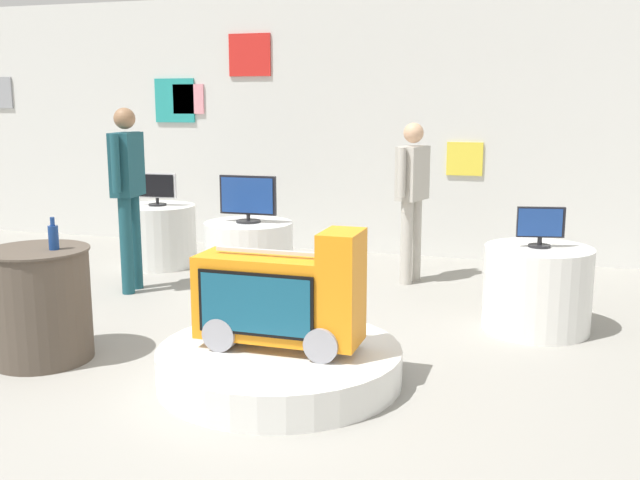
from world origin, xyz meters
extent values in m
plane|color=gray|center=(0.00, 0.00, 0.00)|extent=(30.00, 30.00, 0.00)
cube|color=silver|center=(0.00, 4.36, 1.53)|extent=(12.54, 0.10, 3.06)
cube|color=yellow|center=(0.99, 4.29, 1.17)|extent=(0.41, 0.02, 0.38)
cube|color=pink|center=(-2.48, 4.29, 1.84)|extent=(0.42, 0.02, 0.37)
cube|color=teal|center=(-2.68, 4.29, 1.83)|extent=(0.55, 0.02, 0.55)
cube|color=red|center=(-1.64, 4.29, 2.37)|extent=(0.54, 0.02, 0.51)
cube|color=gray|center=(-5.31, 4.29, 1.93)|extent=(0.31, 0.02, 0.42)
cylinder|color=silver|center=(0.25, 0.12, 0.11)|extent=(1.61, 1.61, 0.23)
cylinder|color=gray|center=(-0.10, 0.13, 0.34)|extent=(0.23, 0.42, 0.22)
cylinder|color=gray|center=(0.59, 0.12, 0.34)|extent=(0.23, 0.42, 0.22)
cube|color=orange|center=(0.25, 0.12, 0.57)|extent=(1.08, 0.38, 0.54)
cube|color=orange|center=(0.67, 0.12, 0.93)|extent=(0.24, 0.37, 0.19)
cube|color=black|center=(0.16, -0.07, 0.57)|extent=(0.77, 0.02, 0.41)
cube|color=navy|center=(0.16, -0.07, 0.57)|extent=(0.73, 0.03, 0.37)
cube|color=#B2B2B7|center=(0.25, 0.12, 0.87)|extent=(0.86, 0.04, 0.02)
cylinder|color=silver|center=(-2.22, 2.95, 0.34)|extent=(0.83, 0.83, 0.68)
cylinder|color=black|center=(-2.22, 2.95, 0.69)|extent=(0.20, 0.20, 0.02)
cylinder|color=black|center=(-2.22, 2.95, 0.73)|extent=(0.04, 0.04, 0.07)
cube|color=silver|center=(-2.22, 2.95, 0.90)|extent=(0.46, 0.06, 0.27)
cube|color=black|center=(-2.22, 2.93, 0.90)|extent=(0.42, 0.03, 0.25)
cylinder|color=silver|center=(-0.82, 2.19, 0.34)|extent=(0.85, 0.85, 0.68)
cylinder|color=black|center=(-0.82, 2.19, 0.69)|extent=(0.23, 0.23, 0.02)
cylinder|color=black|center=(-0.82, 2.19, 0.73)|extent=(0.04, 0.04, 0.06)
cube|color=black|center=(-0.82, 2.19, 0.94)|extent=(0.56, 0.04, 0.37)
cube|color=navy|center=(-0.82, 2.17, 0.94)|extent=(0.52, 0.02, 0.33)
cylinder|color=silver|center=(1.85, 1.75, 0.34)|extent=(0.85, 0.85, 0.68)
cylinder|color=black|center=(1.85, 1.75, 0.69)|extent=(0.17, 0.17, 0.02)
cylinder|color=black|center=(1.85, 1.75, 0.73)|extent=(0.04, 0.04, 0.06)
cube|color=black|center=(1.85, 1.75, 0.88)|extent=(0.37, 0.11, 0.24)
cube|color=navy|center=(1.85, 1.73, 0.88)|extent=(0.34, 0.08, 0.22)
cylinder|color=#4C4238|center=(-1.51, 0.01, 0.40)|extent=(0.70, 0.70, 0.81)
cylinder|color=#4C4238|center=(-1.51, 0.01, 0.80)|extent=(0.73, 0.73, 0.02)
cylinder|color=navy|center=(-1.37, 0.03, 0.89)|extent=(0.07, 0.07, 0.17)
cylinder|color=navy|center=(-1.37, 0.03, 1.01)|extent=(0.03, 0.03, 0.06)
cylinder|color=#194751|center=(-1.90, 1.78, 0.47)|extent=(0.12, 0.12, 0.93)
cylinder|color=#194751|center=(-1.93, 1.98, 0.47)|extent=(0.12, 0.12, 0.93)
cube|color=#194751|center=(-1.92, 1.88, 1.23)|extent=(0.25, 0.40, 0.60)
sphere|color=#8C6647|center=(-1.92, 1.88, 1.66)|extent=(0.20, 0.20, 0.20)
cylinder|color=#194751|center=(-1.89, 1.64, 1.26)|extent=(0.08, 0.08, 0.54)
cylinder|color=#194751|center=(-1.95, 2.12, 1.26)|extent=(0.08, 0.08, 0.54)
cylinder|color=#B2ADA3|center=(0.58, 2.92, 0.42)|extent=(0.12, 0.12, 0.85)
cylinder|color=#B2ADA3|center=(0.64, 3.12, 0.42)|extent=(0.12, 0.12, 0.85)
cube|color=#B2ADA3|center=(0.61, 3.02, 1.11)|extent=(0.30, 0.42, 0.53)
sphere|color=tan|center=(0.61, 3.02, 1.51)|extent=(0.20, 0.20, 0.20)
cylinder|color=#B2ADA3|center=(0.54, 2.79, 1.14)|extent=(0.08, 0.08, 0.48)
cylinder|color=#B2ADA3|center=(0.68, 3.25, 1.14)|extent=(0.08, 0.08, 0.48)
camera|label=1|loc=(1.82, -4.12, 1.82)|focal=40.59mm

